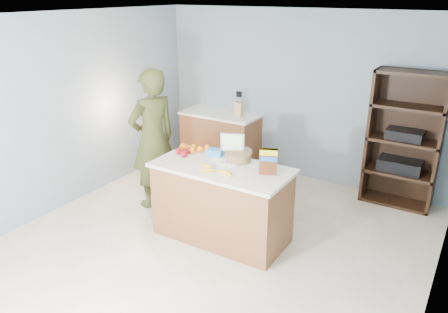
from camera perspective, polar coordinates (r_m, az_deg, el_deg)
The scene contains 15 objects.
floor at distance 5.04m, azimuth -2.13°, elevation -11.92°, with size 4.50×5.00×0.02m, color beige.
walls at distance 4.37m, azimuth -2.42°, elevation 6.60°, with size 4.52×5.02×2.51m.
counter_peninsula at distance 5.05m, azimuth -0.30°, elevation -6.38°, with size 1.56×0.76×0.90m.
back_cabinet at distance 7.11m, azimuth -0.43°, elevation 2.24°, with size 1.24×0.62×0.90m.
shelving_unit at distance 6.20m, azimuth 22.46°, elevation 1.78°, with size 0.90×0.40×1.80m.
person at distance 5.73m, azimuth -9.27°, elevation 2.24°, with size 0.67×0.44×1.84m, color #363D1A.
knife_block at distance 6.76m, azimuth 1.95°, elevation 6.25°, with size 0.12×0.10×0.31m.
envelopes at distance 4.95m, azimuth 0.02°, elevation -0.75°, with size 0.37×0.22×0.00m.
bananas at distance 4.69m, azimuth -1.00°, elevation -1.82°, with size 0.48×0.19×0.04m.
apples at distance 5.18m, azimuth -5.27°, elevation 0.61°, with size 0.20×0.21×0.08m.
oranges at distance 5.30m, azimuth -4.10°, elevation 1.12°, with size 0.37×0.25×0.08m.
blue_carton at distance 5.14m, azimuth -1.15°, elevation 0.54°, with size 0.18×0.12×0.08m, color blue.
salad_bowl at distance 4.97m, azimuth 1.94°, elevation 0.03°, with size 0.30×0.30×0.13m.
tv at distance 5.07m, azimuth 1.12°, elevation 1.70°, with size 0.28×0.12×0.28m.
cereal_box at distance 4.60m, azimuth 5.84°, elevation -0.41°, with size 0.20×0.14×0.28m.
Camera 1 is at (2.37, -3.50, 2.74)m, focal length 35.00 mm.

